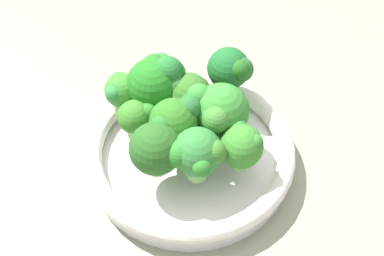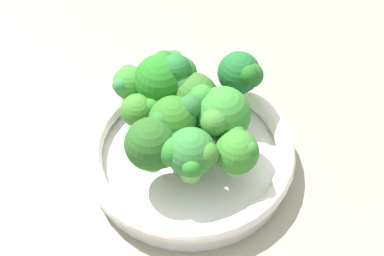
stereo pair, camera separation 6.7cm
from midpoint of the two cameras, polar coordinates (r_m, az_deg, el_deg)
ground_plane at (r=72.68cm, az=2.50°, el=-5.75°), size 130.00×130.00×2.50cm
bowl at (r=71.34cm, az=2.71°, el=-2.77°), size 26.25×26.25×4.04cm
broccoli_floret_0 at (r=69.13cm, az=-2.43°, el=1.61°), size 4.18×4.92×5.30cm
broccoli_floret_1 at (r=69.67cm, az=3.11°, el=3.05°), size 6.05×5.98×6.72cm
broccoli_floret_2 at (r=63.36cm, az=2.91°, el=-2.79°), size 6.39×6.82×7.20cm
broccoli_floret_3 at (r=66.90cm, az=5.74°, el=1.22°), size 7.11×7.31×7.92cm
broccoli_floret_4 at (r=65.91cm, az=1.01°, el=0.57°), size 5.85×6.76×7.53cm
broccoli_floret_5 at (r=64.75cm, az=-0.97°, el=-1.48°), size 7.03×6.23×7.18cm
broccoli_floret_6 at (r=71.67cm, az=-3.61°, el=4.27°), size 4.79×4.41×6.09cm
broccoli_floret_7 at (r=70.39cm, az=-0.06°, el=4.93°), size 6.76×7.21×8.34cm
broccoli_floret_8 at (r=73.74cm, az=1.25°, el=5.52°), size 4.73×4.31×5.53cm
broccoli_floret_9 at (r=72.29cm, az=7.64°, el=5.19°), size 5.67×5.67×7.15cm
broccoli_floret_10 at (r=65.03cm, az=7.51°, el=-2.46°), size 5.63×5.19×6.14cm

